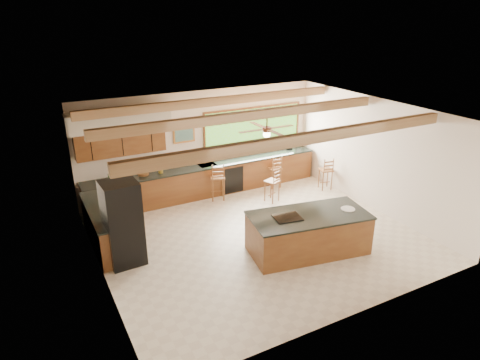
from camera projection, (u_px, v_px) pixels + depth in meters
ground at (258, 237)px, 10.28m from camera, size 7.20×7.20×0.00m
room_shell at (239, 142)px, 9.92m from camera, size 7.27×6.54×3.02m
counter_run at (186, 189)px, 11.82m from camera, size 7.12×3.10×1.22m
island at (308, 233)px, 9.52m from camera, size 2.80×1.67×0.93m
refrigerator at (123, 223)px, 8.93m from camera, size 0.75×0.73×1.86m
bar_stool_a at (218, 178)px, 12.04m from camera, size 0.50×0.50×1.12m
bar_stool_b at (273, 182)px, 11.94m from camera, size 0.46×0.46×1.00m
bar_stool_c at (275, 169)px, 12.90m from camera, size 0.39×0.39×1.02m
bar_stool_d at (327, 171)px, 12.77m from camera, size 0.44×0.44×1.01m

